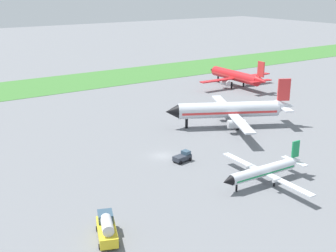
% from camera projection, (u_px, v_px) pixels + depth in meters
% --- Properties ---
extents(ground_plane, '(600.00, 600.00, 0.00)m').
position_uv_depth(ground_plane, '(162.00, 156.00, 88.33)').
color(ground_plane, slate).
extents(grass_taxiway_strip, '(360.00, 28.00, 0.08)m').
position_uv_depth(grass_taxiway_strip, '(40.00, 86.00, 148.52)').
color(grass_taxiway_strip, '#3D7533').
rests_on(grass_taxiway_strip, ground_plane).
extents(airplane_foreground_turboprop, '(18.06, 21.12, 6.33)m').
position_uv_depth(airplane_foreground_turboprop, '(264.00, 171.00, 75.48)').
color(airplane_foreground_turboprop, silver).
rests_on(airplane_foreground_turboprop, ground_plane).
extents(airplane_parked_jet_far, '(28.71, 28.14, 10.15)m').
position_uv_depth(airplane_parked_jet_far, '(236.00, 76.00, 146.75)').
color(airplane_parked_jet_far, red).
rests_on(airplane_parked_jet_far, ground_plane).
extents(airplane_midfield_jet, '(29.71, 29.80, 11.41)m').
position_uv_depth(airplane_midfield_jet, '(231.00, 110.00, 105.39)').
color(airplane_midfield_jet, silver).
rests_on(airplane_midfield_jet, ground_plane).
extents(pushback_tug_near_gate, '(3.84, 2.54, 1.95)m').
position_uv_depth(pushback_tug_near_gate, '(183.00, 157.00, 85.36)').
color(pushback_tug_near_gate, '#2D333D').
rests_on(pushback_tug_near_gate, ground_plane).
extents(fuel_truck_midfield, '(4.54, 6.93, 3.29)m').
position_uv_depth(fuel_truck_midfield, '(107.00, 228.00, 59.12)').
color(fuel_truck_midfield, yellow).
rests_on(fuel_truck_midfield, ground_plane).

